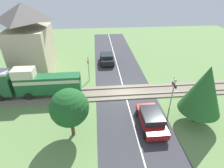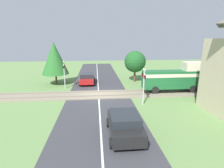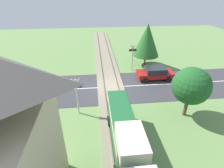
{
  "view_description": "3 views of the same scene",
  "coord_description": "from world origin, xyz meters",
  "px_view_note": "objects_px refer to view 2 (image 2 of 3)",
  "views": [
    {
      "loc": [
        -16.01,
        2.93,
        10.94
      ],
      "look_at": [
        0.0,
        1.43,
        1.2
      ],
      "focal_mm": 28.0,
      "sensor_mm": 36.0,
      "label": 1
    },
    {
      "loc": [
        17.72,
        -0.22,
        5.85
      ],
      "look_at": [
        0.0,
        1.43,
        1.2
      ],
      "focal_mm": 28.0,
      "sensor_mm": 36.0,
      "label": 2
    },
    {
      "loc": [
        1.51,
        15.86,
        9.46
      ],
      "look_at": [
        0.0,
        1.43,
        1.2
      ],
      "focal_mm": 28.0,
      "sensor_mm": 36.0,
      "label": 3
    }
  ],
  "objects_px": {
    "car_far_side": "(125,124)",
    "crossing_signal_east_approach": "(144,82)",
    "car_near_crossing": "(87,78)",
    "crossing_signal_west_approach": "(64,71)",
    "pedestrian_by_station": "(209,93)"
  },
  "relations": [
    {
      "from": "car_far_side",
      "to": "pedestrian_by_station",
      "type": "xyz_separation_m",
      "value": [
        -5.73,
        9.3,
        -0.03
      ]
    },
    {
      "from": "crossing_signal_west_approach",
      "to": "pedestrian_by_station",
      "type": "distance_m",
      "value": 15.77
    },
    {
      "from": "crossing_signal_east_approach",
      "to": "pedestrian_by_station",
      "type": "bearing_deg",
      "value": 95.56
    },
    {
      "from": "car_far_side",
      "to": "crossing_signal_east_approach",
      "type": "height_order",
      "value": "crossing_signal_east_approach"
    },
    {
      "from": "car_near_crossing",
      "to": "pedestrian_by_station",
      "type": "distance_m",
      "value": 14.38
    },
    {
      "from": "car_far_side",
      "to": "crossing_signal_east_approach",
      "type": "xyz_separation_m",
      "value": [
        -5.07,
        2.54,
        1.35
      ]
    },
    {
      "from": "car_near_crossing",
      "to": "pedestrian_by_station",
      "type": "xyz_separation_m",
      "value": [
        7.64,
        12.18,
        0.0
      ]
    },
    {
      "from": "car_far_side",
      "to": "crossing_signal_west_approach",
      "type": "height_order",
      "value": "crossing_signal_west_approach"
    },
    {
      "from": "car_far_side",
      "to": "crossing_signal_west_approach",
      "type": "relative_size",
      "value": 1.11
    },
    {
      "from": "car_near_crossing",
      "to": "crossing_signal_east_approach",
      "type": "height_order",
      "value": "crossing_signal_east_approach"
    },
    {
      "from": "pedestrian_by_station",
      "to": "crossing_signal_west_approach",
      "type": "bearing_deg",
      "value": -110.46
    },
    {
      "from": "car_far_side",
      "to": "crossing_signal_west_approach",
      "type": "distance_m",
      "value": 12.53
    },
    {
      "from": "car_far_side",
      "to": "crossing_signal_west_approach",
      "type": "xyz_separation_m",
      "value": [
        -11.22,
        -5.42,
        1.35
      ]
    },
    {
      "from": "car_near_crossing",
      "to": "crossing_signal_west_approach",
      "type": "xyz_separation_m",
      "value": [
        2.15,
        -2.54,
        1.38
      ]
    },
    {
      "from": "crossing_signal_west_approach",
      "to": "car_far_side",
      "type": "bearing_deg",
      "value": 25.77
    }
  ]
}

